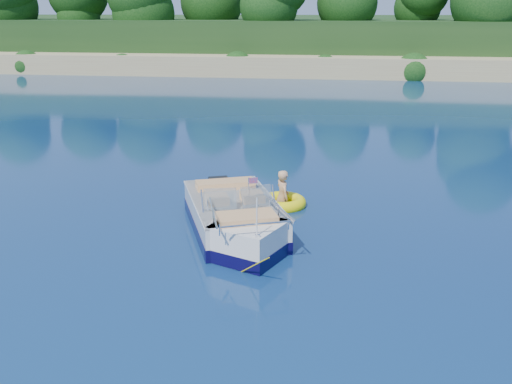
% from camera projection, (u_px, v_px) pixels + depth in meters
% --- Properties ---
extents(ground, '(160.00, 160.00, 0.00)m').
position_uv_depth(ground, '(175.00, 314.00, 9.52)').
color(ground, '#0A1A4C').
rests_on(ground, ground).
extents(shoreline, '(170.00, 59.00, 6.00)m').
position_uv_depth(shoreline, '(319.00, 43.00, 69.34)').
color(shoreline, tan).
rests_on(shoreline, ground).
extents(treeline, '(150.00, 7.12, 8.19)m').
position_uv_depth(treeline, '(311.00, 1.00, 46.48)').
color(treeline, black).
rests_on(treeline, ground).
extents(motorboat, '(3.00, 4.85, 1.71)m').
position_uv_depth(motorboat, '(236.00, 221.00, 12.75)').
color(motorboat, silver).
rests_on(motorboat, ground).
extents(tow_tube, '(1.58, 1.58, 0.33)m').
position_uv_depth(tow_tube, '(282.00, 203.00, 14.75)').
color(tow_tube, '#FFEF0B').
rests_on(tow_tube, ground).
extents(boy, '(0.69, 0.87, 1.57)m').
position_uv_depth(boy, '(282.00, 205.00, 14.82)').
color(boy, tan).
rests_on(boy, ground).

